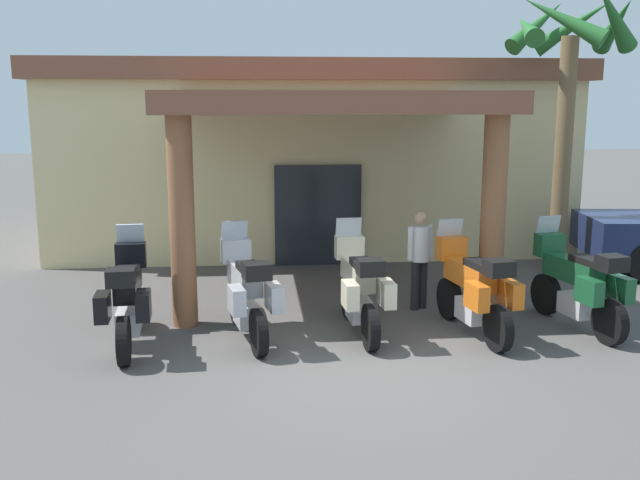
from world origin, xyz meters
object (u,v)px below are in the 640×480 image
at_px(motel_building, 307,151).
at_px(motorcycle_green, 578,284).
at_px(motorcycle_silver, 247,292).
at_px(motorcycle_orange, 474,289).
at_px(motorcycle_black, 128,298).
at_px(palm_tree_near_portico, 568,63).
at_px(motorcycle_cream, 360,288).
at_px(pedestrian, 420,253).

bearing_deg(motel_building, motorcycle_green, -65.94).
relative_size(motorcycle_silver, motorcycle_green, 1.00).
xyz_separation_m(motorcycle_orange, motorcycle_green, (1.65, 0.11, 0.00)).
xyz_separation_m(motorcycle_black, palm_tree_near_portico, (7.81, 3.59, 3.41)).
relative_size(motorcycle_cream, palm_tree_near_portico, 0.40).
height_order(motorcycle_cream, pedestrian, pedestrian).
xyz_separation_m(motorcycle_silver, pedestrian, (2.83, 1.24, 0.25)).
distance_m(motel_building, pedestrian, 6.87).
relative_size(motorcycle_orange, palm_tree_near_portico, 0.40).
bearing_deg(motel_building, palm_tree_near_portico, -43.15).
relative_size(motorcycle_black, motorcycle_green, 1.01).
distance_m(motorcycle_cream, motorcycle_green, 3.30).
height_order(motorcycle_orange, motorcycle_green, same).
relative_size(motel_building, motorcycle_green, 5.42).
xyz_separation_m(motorcycle_silver, palm_tree_near_portico, (6.16, 3.43, 3.41)).
height_order(motorcycle_cream, palm_tree_near_portico, palm_tree_near_portico).
xyz_separation_m(motel_building, motorcycle_black, (-3.19, -8.03, -1.48)).
height_order(motorcycle_cream, motorcycle_orange, same).
height_order(motel_building, motorcycle_cream, motel_building).
bearing_deg(motorcycle_black, motel_building, -25.40).
height_order(motorcycle_orange, pedestrian, pedestrian).
relative_size(motorcycle_cream, motorcycle_orange, 1.00).
xyz_separation_m(motorcycle_black, pedestrian, (4.48, 1.41, 0.25)).
bearing_deg(motel_building, pedestrian, -78.23).
height_order(motel_building, motorcycle_black, motel_building).
xyz_separation_m(motorcycle_green, palm_tree_near_portico, (1.21, 3.47, 3.41)).
distance_m(motorcycle_silver, palm_tree_near_portico, 7.83).
bearing_deg(motorcycle_green, motorcycle_silver, 78.82).
height_order(motel_building, motorcycle_silver, motel_building).
distance_m(motorcycle_black, palm_tree_near_portico, 9.25).
bearing_deg(motel_building, motorcycle_black, -110.93).
xyz_separation_m(motorcycle_silver, motorcycle_orange, (3.30, -0.15, 0.00)).
bearing_deg(motorcycle_orange, motorcycle_silver, 78.20).
relative_size(motorcycle_cream, motorcycle_green, 1.01).
height_order(motorcycle_black, pedestrian, pedestrian).
relative_size(motorcycle_black, motorcycle_orange, 1.00).
bearing_deg(motorcycle_black, motorcycle_orange, -93.65).
bearing_deg(motorcycle_orange, motorcycle_black, 80.96).
distance_m(motorcycle_silver, pedestrian, 3.10).
bearing_deg(motorcycle_orange, motorcycle_green, -95.37).
relative_size(motel_building, motorcycle_silver, 5.43).
bearing_deg(motorcycle_silver, motorcycle_green, -102.08).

